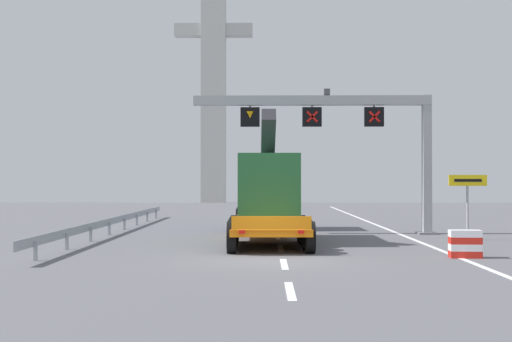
% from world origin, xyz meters
% --- Properties ---
extents(ground, '(112.00, 112.00, 0.00)m').
position_xyz_m(ground, '(0.00, 0.00, 0.00)').
color(ground, '#5B5B60').
extents(lane_markings, '(0.20, 61.24, 0.01)m').
position_xyz_m(lane_markings, '(0.47, 23.32, 0.01)').
color(lane_markings, silver).
rests_on(lane_markings, ground).
extents(edge_line_right, '(0.20, 63.00, 0.01)m').
position_xyz_m(edge_line_right, '(6.20, 12.00, 0.01)').
color(edge_line_right, silver).
rests_on(edge_line_right, ground).
extents(overhead_lane_gantry, '(11.43, 0.90, 6.82)m').
position_xyz_m(overhead_lane_gantry, '(3.62, 10.45, 5.26)').
color(overhead_lane_gantry, '#9EA0A5').
rests_on(overhead_lane_gantry, ground).
extents(heavy_haul_truck_orange, '(3.22, 14.10, 5.30)m').
position_xyz_m(heavy_haul_truck_orange, '(-0.04, 9.30, 1.99)').
color(heavy_haul_truck_orange, orange).
rests_on(heavy_haul_truck_orange, ground).
extents(exit_sign_yellow, '(1.60, 0.15, 2.75)m').
position_xyz_m(exit_sign_yellow, '(8.42, 7.16, 2.09)').
color(exit_sign_yellow, '#9EA0A5').
rests_on(exit_sign_yellow, ground).
extents(crash_barrier_striped, '(1.03, 0.55, 0.90)m').
position_xyz_m(crash_barrier_striped, '(6.39, 0.68, 0.45)').
color(crash_barrier_striped, red).
rests_on(crash_barrier_striped, ground).
extents(guardrail_left, '(0.13, 26.61, 0.76)m').
position_xyz_m(guardrail_left, '(-7.32, 11.31, 0.56)').
color(guardrail_left, '#999EA3').
rests_on(guardrail_left, ground).
extents(bridge_pylon_distant, '(9.00, 2.00, 32.11)m').
position_xyz_m(bridge_pylon_distant, '(-6.05, 56.40, 16.45)').
color(bridge_pylon_distant, '#B7B7B2').
rests_on(bridge_pylon_distant, ground).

